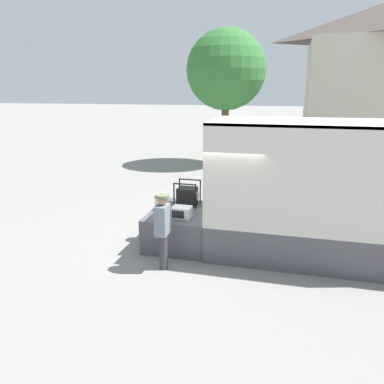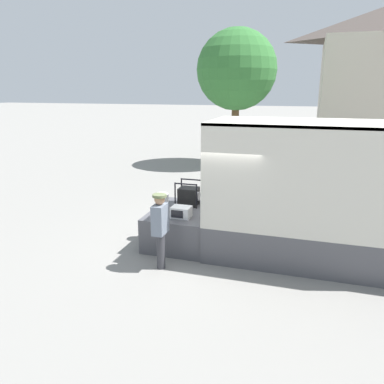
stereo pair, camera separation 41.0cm
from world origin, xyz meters
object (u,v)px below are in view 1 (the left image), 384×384
object	(u,v)px
box_truck	(370,220)
microwave	(182,212)
portable_generator	(188,196)
worker_person	(163,224)
orange_bucket	(161,201)
street_tree	(226,70)

from	to	relation	value
box_truck	microwave	distance (m)	4.18
microwave	portable_generator	xyz separation A→B (m)	(-0.12, 1.00, 0.11)
portable_generator	microwave	bearing A→B (deg)	-83.39
worker_person	box_truck	bearing A→B (deg)	19.62
orange_bucket	worker_person	size ratio (longest dim) A/B	0.23
portable_generator	street_tree	xyz separation A→B (m)	(-0.71, 9.73, 3.54)
portable_generator	street_tree	bearing A→B (deg)	94.17
box_truck	orange_bucket	bearing A→B (deg)	-179.96
box_truck	portable_generator	distance (m)	4.29
box_truck	worker_person	world-z (taller)	box_truck
orange_bucket	worker_person	world-z (taller)	worker_person
microwave	worker_person	world-z (taller)	worker_person
microwave	orange_bucket	bearing A→B (deg)	143.66
worker_person	street_tree	xyz separation A→B (m)	(-0.70, 11.74, 3.60)
orange_bucket	microwave	bearing A→B (deg)	-36.34
portable_generator	street_tree	distance (m)	10.37
microwave	orange_bucket	world-z (taller)	orange_bucket
portable_generator	orange_bucket	size ratio (longest dim) A/B	1.63
street_tree	worker_person	bearing A→B (deg)	-86.57
microwave	street_tree	bearing A→B (deg)	94.39
orange_bucket	portable_generator	bearing A→B (deg)	41.22
orange_bucket	street_tree	world-z (taller)	street_tree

